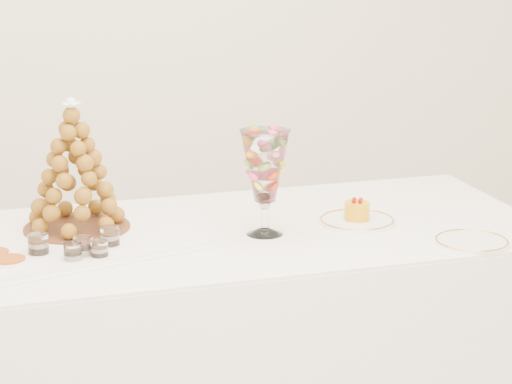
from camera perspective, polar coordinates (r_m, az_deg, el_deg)
name	(u,v)px	position (r m, az deg, el deg)	size (l,w,h in m)	color
buffet_table	(195,359)	(3.14, -3.49, -9.51)	(2.15, 0.87, 0.82)	white
lace_tray	(81,238)	(2.96, -9.97, -2.62)	(0.64, 0.48, 0.02)	white
macaron_vase	(265,167)	(2.93, 0.51, 1.43)	(0.14, 0.14, 0.32)	white
cake_plate	(357,221)	(3.11, 5.79, -1.67)	(0.24, 0.24, 0.01)	white
spare_plate	(472,242)	(2.97, 12.22, -2.80)	(0.22, 0.22, 0.01)	white
verrine_a	(39,247)	(2.81, -12.32, -3.12)	(0.06, 0.06, 0.08)	white
verrine_b	(83,250)	(2.78, -9.84, -3.26)	(0.05, 0.05, 0.07)	white
verrine_c	(110,240)	(2.85, -8.34, -2.71)	(0.05, 0.05, 0.07)	white
verrine_d	(73,255)	(2.74, -10.42, -3.57)	(0.05, 0.05, 0.07)	white
verrine_e	(100,252)	(2.76, -8.93, -3.42)	(0.05, 0.05, 0.06)	white
ramekin_front	(10,265)	(2.76, -13.90, -4.07)	(0.10, 0.10, 0.03)	white
croquembouche	(74,166)	(2.96, -10.36, 1.48)	(0.32, 0.32, 0.39)	#5F3019
mousse_cake	(357,210)	(3.10, 5.79, -1.06)	(0.08, 0.08, 0.07)	orange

